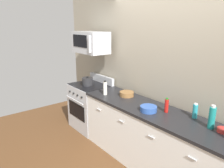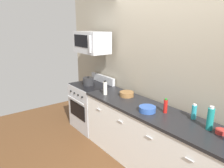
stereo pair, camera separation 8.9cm
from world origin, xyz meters
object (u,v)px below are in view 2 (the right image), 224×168
(bottle_dish_soap, at_px, (194,112))
(bowl_red_small, at_px, (221,131))
(bottle_hot_sauce_red, at_px, (165,106))
(microwave, at_px, (92,42))
(bowl_wooden_salad, at_px, (127,94))
(bottle_vinegar_white, at_px, (105,88))
(bowl_blue_mixing, at_px, (147,109))
(range_oven, at_px, (91,106))
(bottle_sparkling_teal, at_px, (210,119))
(stockpot, at_px, (88,81))

(bottle_dish_soap, height_order, bowl_red_small, bottle_dish_soap)
(bottle_dish_soap, bearing_deg, bottle_hot_sauce_red, -158.30)
(microwave, xyz_separation_m, bowl_wooden_salad, (0.96, 0.06, -0.79))
(bottle_vinegar_white, relative_size, bottle_hot_sauce_red, 1.21)
(microwave, relative_size, bowl_blue_mixing, 3.20)
(bottle_hot_sauce_red, height_order, bottle_dish_soap, bottle_hot_sauce_red)
(range_oven, relative_size, bowl_blue_mixing, 4.59)
(range_oven, relative_size, bottle_sparkling_teal, 3.75)
(bottle_dish_soap, distance_m, stockpot, 2.16)
(bottle_vinegar_white, relative_size, bowl_wooden_salad, 1.03)
(bowl_red_small, distance_m, stockpot, 2.55)
(bottle_hot_sauce_red, height_order, bowl_red_small, bottle_hot_sauce_red)
(bottle_hot_sauce_red, xyz_separation_m, bowl_blue_mixing, (-0.17, -0.17, -0.06))
(bowl_red_small, bearing_deg, microwave, -178.57)
(bottle_vinegar_white, height_order, bottle_dish_soap, bottle_vinegar_white)
(bottle_hot_sauce_red, bearing_deg, range_oven, -177.69)
(bowl_red_small, relative_size, stockpot, 0.57)
(microwave, relative_size, bottle_sparkling_teal, 2.61)
(bowl_blue_mixing, distance_m, stockpot, 1.63)
(bottle_vinegar_white, distance_m, bottle_sparkling_teal, 1.75)
(range_oven, relative_size, bowl_wooden_salad, 4.46)
(range_oven, distance_m, bowl_red_small, 2.59)
(bottle_vinegar_white, bearing_deg, bowl_blue_mixing, 2.26)
(bottle_dish_soap, distance_m, bowl_blue_mixing, 0.60)
(bottle_vinegar_white, relative_size, bottle_dish_soap, 1.24)
(range_oven, height_order, microwave, microwave)
(bottle_hot_sauce_red, xyz_separation_m, bowl_wooden_salad, (-0.84, 0.03, -0.06))
(bottle_hot_sauce_red, bearing_deg, microwave, -179.11)
(bottle_hot_sauce_red, xyz_separation_m, bottle_dish_soap, (0.34, 0.14, -0.00))
(bowl_red_small, bearing_deg, range_oven, -177.57)
(bottle_hot_sauce_red, relative_size, bottle_dish_soap, 1.02)
(bowl_red_small, height_order, stockpot, stockpot)
(bottle_vinegar_white, bearing_deg, bowl_wooden_salad, 39.99)
(bottle_hot_sauce_red, xyz_separation_m, bowl_red_small, (0.75, 0.04, -0.07))
(bottle_dish_soap, xyz_separation_m, stockpot, (-2.14, -0.26, -0.02))
(bottle_vinegar_white, height_order, bowl_blue_mixing, bottle_vinegar_white)
(bowl_red_small, distance_m, bowl_wooden_salad, 1.58)
(microwave, xyz_separation_m, bottle_hot_sauce_red, (1.80, 0.03, -0.73))
(microwave, xyz_separation_m, bottle_sparkling_teal, (2.42, 0.05, -0.69))
(range_oven, relative_size, bottle_hot_sauce_red, 5.24)
(bottle_vinegar_white, distance_m, bowl_red_small, 1.89)
(bottle_hot_sauce_red, bearing_deg, bottle_dish_soap, 21.70)
(microwave, height_order, stockpot, microwave)
(bottle_vinegar_white, xyz_separation_m, bowl_wooden_salad, (0.28, 0.24, -0.08))
(bottle_vinegar_white, xyz_separation_m, bottle_dish_soap, (1.47, 0.34, -0.02))
(bowl_wooden_salad, bearing_deg, stockpot, -170.53)
(bottle_hot_sauce_red, height_order, bottle_sparkling_teal, bottle_sparkling_teal)
(stockpot, bearing_deg, bowl_blue_mixing, -1.42)
(bottle_sparkling_teal, height_order, bowl_red_small, bottle_sparkling_teal)
(bottle_hot_sauce_red, xyz_separation_m, stockpot, (-1.80, -0.13, -0.02))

